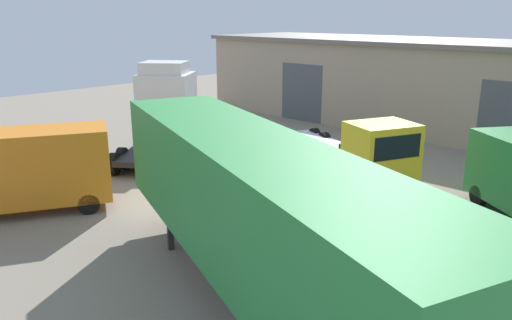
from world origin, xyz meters
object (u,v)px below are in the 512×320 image
at_px(delivery_van_orange, 17,169).
at_px(container_trailer_green, 255,208).
at_px(gravel_pile, 21,138).
at_px(flatbed_truck_yellow, 360,151).
at_px(tractor_unit_white, 165,110).

bearing_deg(delivery_van_orange, container_trailer_green, 124.62).
bearing_deg(container_trailer_green, gravel_pile, 13.81).
distance_m(container_trailer_green, delivery_van_orange, 10.19).
height_order(container_trailer_green, flatbed_truck_yellow, container_trailer_green).
relative_size(container_trailer_green, gravel_pile, 3.26).
xyz_separation_m(container_trailer_green, delivery_van_orange, (-10.07, -1.15, -1.05)).
xyz_separation_m(container_trailer_green, gravel_pile, (-18.51, 2.24, -1.98)).
bearing_deg(gravel_pile, container_trailer_green, -6.90).
height_order(tractor_unit_white, flatbed_truck_yellow, tractor_unit_white).
height_order(container_trailer_green, delivery_van_orange, container_trailer_green).
relative_size(tractor_unit_white, container_trailer_green, 0.52).
bearing_deg(delivery_van_orange, gravel_pile, -83.73).
distance_m(tractor_unit_white, delivery_van_orange, 8.86).
bearing_deg(tractor_unit_white, container_trailer_green, -155.93).
relative_size(flatbed_truck_yellow, gravel_pile, 2.30).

